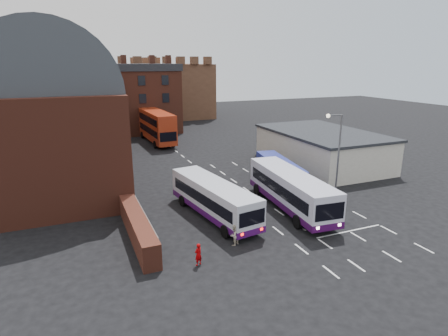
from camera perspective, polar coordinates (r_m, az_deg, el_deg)
name	(u,v)px	position (r m, az deg, el deg)	size (l,w,h in m)	color
ground	(273,227)	(30.22, 7.44, -8.85)	(180.00, 180.00, 0.00)	black
railway_station	(53,109)	(44.89, -24.67, 8.16)	(12.00, 28.00, 16.00)	#602B1E
forecourt_wall	(138,228)	(28.40, -13.00, -8.83)	(1.20, 10.00, 1.80)	#602B1E
cream_building	(322,148)	(48.66, 14.65, 3.02)	(10.40, 16.40, 4.25)	beige
brick_terrace	(115,103)	(70.41, -16.26, 9.53)	(22.00, 10.00, 11.00)	brown
castle_keep	(156,90)	(92.05, -10.29, 11.58)	(22.00, 22.00, 12.00)	brown
bus_white_outbound	(214,197)	(31.18, -1.59, -4.39)	(4.11, 11.24, 3.00)	silver
bus_white_inbound	(291,188)	(33.27, 10.13, -3.03)	(3.76, 12.16, 3.27)	silver
bus_blue	(280,170)	(39.92, 8.48, -0.36)	(3.68, 9.67, 2.57)	navy
bus_red_double	(157,126)	(60.91, -10.22, 6.30)	(3.53, 12.62, 5.01)	#A12C12
street_lamp	(336,149)	(35.76, 16.76, 2.84)	(1.65, 0.42, 8.14)	#595A5C
pedestrian_red	(198,254)	(24.52, -3.95, -13.00)	(0.55, 0.36, 1.50)	#9F0204
pedestrian_beige	(234,235)	(26.89, 1.56, -10.17)	(0.75, 0.58, 1.54)	beige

